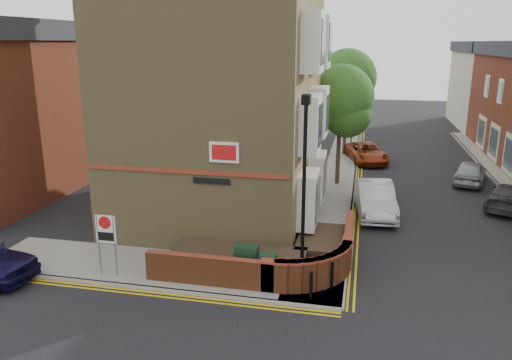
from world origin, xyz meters
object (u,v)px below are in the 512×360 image
object	(u,v)px
utility_cabinet_large	(246,262)
zone_sign	(106,234)
lamppost	(304,192)
silver_car_near	(375,199)

from	to	relation	value
utility_cabinet_large	zone_sign	world-z (taller)	zone_sign
lamppost	silver_car_near	distance (m)	8.87
silver_car_near	lamppost	bearing A→B (deg)	-112.51
lamppost	utility_cabinet_large	xyz separation A→B (m)	(-1.90, 0.10, -2.62)
lamppost	zone_sign	size ratio (longest dim) A/B	2.86
lamppost	silver_car_near	bearing A→B (deg)	73.29
zone_sign	utility_cabinet_large	bearing A→B (deg)	9.69
silver_car_near	zone_sign	bearing A→B (deg)	-141.46
lamppost	utility_cabinet_large	size ratio (longest dim) A/B	5.25
zone_sign	silver_car_near	world-z (taller)	zone_sign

